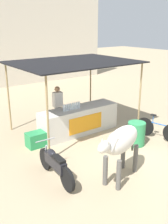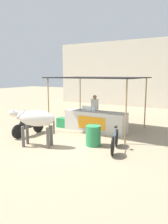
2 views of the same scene
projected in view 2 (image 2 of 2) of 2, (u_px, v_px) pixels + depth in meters
ground_plane at (70, 144)px, 8.60m from camera, size 60.00×60.00×0.00m
building_wall_far at (146, 74)px, 17.60m from camera, size 16.00×0.50×5.45m
stall_counter at (95, 121)px, 10.39m from camera, size 3.00×0.82×0.96m
stall_awning at (99, 79)px, 10.31m from camera, size 4.20×3.20×2.56m
water_bottle_row at (88, 109)px, 10.42m from camera, size 0.70×0.07×0.25m
vendor_behind_counter at (95, 111)px, 11.18m from camera, size 0.34×0.22×1.65m
cooler_box at (64, 123)px, 11.23m from camera, size 0.60×0.44×0.48m
water_barrel at (93, 136)px, 8.31m from camera, size 0.57×0.57×0.78m
cow at (35, 119)px, 8.14m from camera, size 1.84×0.95×1.44m
motorcycle_parked at (29, 126)px, 9.73m from camera, size 0.55×1.80×0.90m
bicycle_leaning at (115, 141)px, 7.73m from camera, size 0.44×1.62×0.85m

